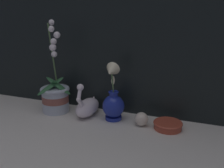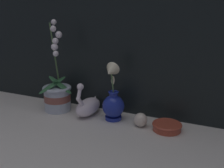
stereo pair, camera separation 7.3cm
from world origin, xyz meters
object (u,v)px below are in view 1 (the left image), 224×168
at_px(glass_sphere, 141,119).
at_px(amber_dish, 168,125).
at_px(swan_figurine, 88,106).
at_px(orchid_potted_plant, 55,95).
at_px(blue_vase, 113,102).

relative_size(glass_sphere, amber_dish, 0.49).
relative_size(swan_figurine, glass_sphere, 3.20).
bearing_deg(glass_sphere, amber_dish, 4.45).
bearing_deg(amber_dish, swan_figurine, 178.10).
xyz_separation_m(orchid_potted_plant, glass_sphere, (0.48, -0.01, -0.06)).
height_order(orchid_potted_plant, swan_figurine, orchid_potted_plant).
xyz_separation_m(blue_vase, glass_sphere, (0.15, -0.02, -0.06)).
height_order(glass_sphere, amber_dish, glass_sphere).
bearing_deg(orchid_potted_plant, amber_dish, -0.11).
bearing_deg(glass_sphere, swan_figurine, 175.43).
distance_m(orchid_potted_plant, blue_vase, 0.33).
relative_size(blue_vase, glass_sphere, 4.50).
bearing_deg(blue_vase, amber_dish, -1.61).
distance_m(blue_vase, amber_dish, 0.28).
xyz_separation_m(orchid_potted_plant, swan_figurine, (0.18, 0.01, -0.05)).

